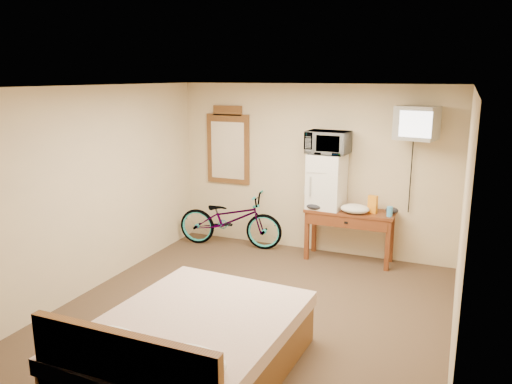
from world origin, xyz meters
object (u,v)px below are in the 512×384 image
Objects in this scene: mini_fridge at (327,181)px; crt_television at (417,123)px; desk at (349,220)px; wall_mirror at (228,146)px; microwave at (328,142)px; blue_cup at (390,212)px; bed at (189,348)px; bicycle at (230,219)px.

mini_fridge is 1.46m from crt_television.
desk is 2.23m from wall_mirror.
blue_cup is (0.91, -0.12, -0.88)m from microwave.
crt_television reaches higher than mini_fridge.
bed is (-0.30, -3.42, -1.40)m from microwave.
wall_mirror is at bearing 172.42° from blue_cup.
mini_fridge is 3.53m from bed.
bed is (1.37, -3.64, -1.23)m from wall_mirror.
bed reaches higher than bicycle.
mini_fridge is (-0.35, 0.04, 0.52)m from desk.
mini_fridge is 0.36× the size of bed.
wall_mirror is (-1.66, 0.23, 0.38)m from mini_fridge.
blue_cup is 0.11× the size of wall_mirror.
crt_television reaches higher than microwave.
bicycle is (-1.49, -0.10, -0.71)m from mini_fridge.
bed is at bearing -110.18° from blue_cup.
desk is at bearing -6.86° from mini_fridge.
bed is at bearing -95.00° from mini_fridge.
wall_mirror is at bearing 172.23° from mini_fridge.
bicycle is (-1.49, -0.10, -1.26)m from microwave.
wall_mirror is 0.74× the size of bicycle.
crt_television is at bearing 66.50° from bed.
crt_television is 0.29× the size of bed.
mini_fridge is 1.65m from bicycle.
mini_fridge is at bearing 172.76° from blue_cup.
mini_fridge is at bearing 85.00° from bed.
desk is 2.14× the size of microwave.
crt_television is (0.82, 0.02, 1.39)m from desk.
desk is 1.85m from bicycle.
blue_cup is at bearing -98.46° from bicycle.
microwave is 1.27m from blue_cup.
desk is 1.96× the size of crt_television.
blue_cup is (0.91, -0.12, -0.32)m from mini_fridge.
bed reaches higher than blue_cup.
microwave is 0.27× the size of bed.
crt_television is 0.52× the size of wall_mirror.
microwave is 3.71m from bed.
mini_fridge is at bearing -94.29° from bicycle.
mini_fridge is 0.64× the size of wall_mirror.
desk is 1.02× the size of wall_mirror.
microwave is 0.35× the size of bicycle.
bicycle is (0.18, -0.32, -1.09)m from wall_mirror.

